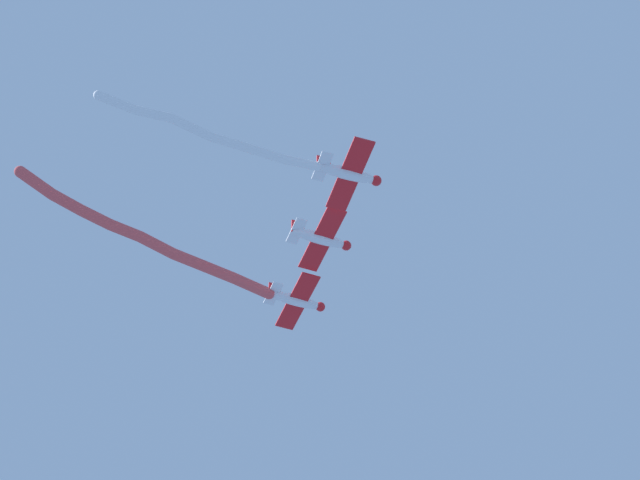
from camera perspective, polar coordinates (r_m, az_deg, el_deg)
airplane_lead at (r=67.30m, az=1.83°, el=4.12°), size 6.50×5.34×1.70m
smoke_trail_lead at (r=66.87m, az=-6.93°, el=6.58°), size 9.82×14.14×3.04m
airplane_left_wing at (r=71.80m, az=0.09°, el=0.09°), size 6.61×5.22×1.70m
airplane_right_wing at (r=76.26m, az=-1.45°, el=-3.77°), size 6.62×5.21×1.70m
smoke_trail_right_wing at (r=75.14m, az=-10.79°, el=0.12°), size 9.68×20.75×4.80m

